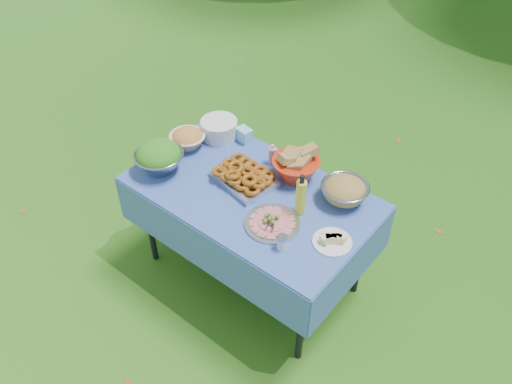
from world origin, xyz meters
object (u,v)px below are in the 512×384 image
bread_bowl (296,164)px  charcuterie_platter (272,220)px  plate_stack (219,128)px  picnic_table (252,235)px  pasta_bowl_steel (345,190)px  salad_bowl (159,157)px  oil_bottle (301,194)px

bread_bowl → charcuterie_platter: bread_bowl is taller
plate_stack → bread_bowl: 0.65m
picnic_table → bread_bowl: size_ratio=4.97×
pasta_bowl_steel → picnic_table: bearing=-148.8°
picnic_table → salad_bowl: (-0.57, -0.20, 0.48)m
salad_bowl → charcuterie_platter: bearing=4.1°
salad_bowl → plate_stack: 0.50m
plate_stack → oil_bottle: bearing=-17.1°
oil_bottle → picnic_table: bearing=-173.5°
picnic_table → plate_stack: size_ratio=5.95×
oil_bottle → pasta_bowl_steel: bearing=60.6°
bread_bowl → oil_bottle: (0.20, -0.24, 0.04)m
plate_stack → picnic_table: bearing=-29.7°
plate_stack → bread_bowl: size_ratio=0.84×
salad_bowl → oil_bottle: bearing=14.7°
oil_bottle → bread_bowl: bearing=130.7°
plate_stack → pasta_bowl_steel: (0.99, -0.01, 0.01)m
bread_bowl → oil_bottle: 0.31m
picnic_table → oil_bottle: 0.61m
salad_bowl → charcuterie_platter: (0.83, 0.06, -0.06)m
picnic_table → oil_bottle: oil_bottle is taller
salad_bowl → plate_stack: size_ratio=1.23×
plate_stack → oil_bottle: oil_bottle is taller
plate_stack → bread_bowl: (0.64, -0.02, 0.04)m
picnic_table → bread_bowl: (0.12, 0.27, 0.48)m
pasta_bowl_steel → oil_bottle: size_ratio=1.01×
picnic_table → charcuterie_platter: bearing=-27.7°
salad_bowl → charcuterie_platter: 0.84m
picnic_table → bread_bowl: bearing=65.6°
salad_bowl → charcuterie_platter: size_ratio=0.96×
pasta_bowl_steel → salad_bowl: bearing=-155.1°
pasta_bowl_steel → oil_bottle: oil_bottle is taller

